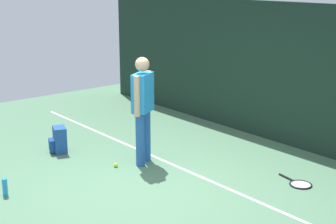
{
  "coord_description": "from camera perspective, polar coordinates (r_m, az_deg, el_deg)",
  "views": [
    {
      "loc": [
        5.39,
        -4.03,
        2.89
      ],
      "look_at": [
        0.0,
        0.4,
        1.0
      ],
      "focal_mm": 54.03,
      "sensor_mm": 36.0,
      "label": 1
    }
  ],
  "objects": [
    {
      "name": "water_bottle",
      "position": [
        7.25,
        -17.91,
        -8.08
      ],
      "size": [
        0.07,
        0.07,
        0.25
      ],
      "primitive_type": "cylinder",
      "color": "#268CD8",
      "rests_on": "ground"
    },
    {
      "name": "tennis_racket",
      "position": [
        7.53,
        14.59,
        -7.84
      ],
      "size": [
        0.63,
        0.38,
        0.03
      ],
      "rotation": [
        0.0,
        0.0,
        6.11
      ],
      "color": "black",
      "rests_on": "ground"
    },
    {
      "name": "tennis_player",
      "position": [
        7.82,
        -2.86,
        0.89
      ],
      "size": [
        0.39,
        0.47,
        1.7
      ],
      "rotation": [
        0.0,
        0.0,
        2.1
      ],
      "color": "#2659A5",
      "rests_on": "ground"
    },
    {
      "name": "back_fence",
      "position": [
        9.02,
        12.91,
        4.18
      ],
      "size": [
        10.0,
        0.1,
        2.47
      ],
      "primitive_type": "cube",
      "color": "#192D23",
      "rests_on": "ground"
    },
    {
      "name": "court_line",
      "position": [
        7.78,
        2.17,
        -6.64
      ],
      "size": [
        9.0,
        0.05,
        0.0
      ],
      "primitive_type": "cube",
      "color": "white",
      "rests_on": "ground"
    },
    {
      "name": "ground_plane",
      "position": [
        7.33,
        -2.44,
        -8.09
      ],
      "size": [
        12.0,
        12.0,
        0.0
      ],
      "primitive_type": "plane",
      "color": "#4C7556"
    },
    {
      "name": "tennis_ball_near_player",
      "position": [
        7.96,
        -5.91,
        -5.97
      ],
      "size": [
        0.07,
        0.07,
        0.07
      ],
      "primitive_type": "sphere",
      "color": "#CCE033",
      "rests_on": "ground"
    },
    {
      "name": "backpack",
      "position": [
        8.7,
        -12.2,
        -3.15
      ],
      "size": [
        0.35,
        0.35,
        0.44
      ],
      "rotation": [
        0.0,
        0.0,
        5.94
      ],
      "color": "#1E478C",
      "rests_on": "ground"
    }
  ]
}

